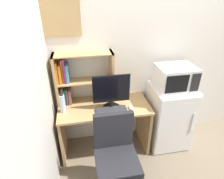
{
  "coord_description": "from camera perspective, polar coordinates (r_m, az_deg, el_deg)",
  "views": [
    {
      "loc": [
        -1.23,
        -2.36,
        2.15
      ],
      "look_at": [
        -0.85,
        -0.31,
        1.0
      ],
      "focal_mm": 30.56,
      "sensor_mm": 36.0,
      "label": 1
    }
  ],
  "objects": [
    {
      "name": "wall_corkboard",
      "position": [
        2.38,
        -16.83,
        19.74
      ],
      "size": [
        0.59,
        0.02,
        0.41
      ],
      "primitive_type": "cube",
      "color": "tan"
    },
    {
      "name": "monitor",
      "position": [
        2.36,
        -0.18,
        -0.5
      ],
      "size": [
        0.47,
        0.22,
        0.46
      ],
      "color": "black",
      "rests_on": "desk"
    },
    {
      "name": "wall_back",
      "position": [
        3.01,
        23.28,
        10.11
      ],
      "size": [
        6.4,
        0.04,
        2.6
      ],
      "primitive_type": "cube",
      "color": "silver",
      "rests_on": "ground_plane"
    },
    {
      "name": "computer_mouse",
      "position": [
        2.47,
        5.71,
        -5.36
      ],
      "size": [
        0.06,
        0.11,
        0.03
      ],
      "primitive_type": "ellipsoid",
      "color": "silver",
      "rests_on": "desk"
    },
    {
      "name": "water_bottle",
      "position": [
        2.42,
        -14.59,
        -4.07
      ],
      "size": [
        0.07,
        0.07,
        0.26
      ],
      "color": "silver",
      "rests_on": "desk"
    },
    {
      "name": "hutch_bookshelf",
      "position": [
        2.49,
        -10.83,
        3.33
      ],
      "size": [
        0.74,
        0.23,
        0.67
      ],
      "color": "tan",
      "rests_on": "desk"
    },
    {
      "name": "desk",
      "position": [
        2.65,
        -2.26,
        -9.08
      ],
      "size": [
        1.2,
        0.57,
        0.75
      ],
      "color": "tan",
      "rests_on": "ground_plane"
    },
    {
      "name": "desk_chair",
      "position": [
        2.27,
        1.12,
        -20.57
      ],
      "size": [
        0.53,
        0.53,
        0.97
      ],
      "color": "black",
      "rests_on": "ground_plane"
    },
    {
      "name": "mini_fridge",
      "position": [
        2.91,
        16.5,
        -7.66
      ],
      "size": [
        0.56,
        0.55,
        0.95
      ],
      "color": "white",
      "rests_on": "ground_plane"
    },
    {
      "name": "microwave",
      "position": [
        2.61,
        18.36,
        3.5
      ],
      "size": [
        0.48,
        0.38,
        0.3
      ],
      "color": "silver",
      "rests_on": "mini_fridge"
    },
    {
      "name": "keyboard",
      "position": [
        2.42,
        -0.27,
        -6.18
      ],
      "size": [
        0.4,
        0.14,
        0.02
      ],
      "primitive_type": "cube",
      "color": "#333338",
      "rests_on": "desk"
    },
    {
      "name": "wall_left",
      "position": [
        1.21,
        -27.49,
        -20.33
      ],
      "size": [
        0.04,
        4.4,
        2.6
      ],
      "primitive_type": "cube",
      "color": "silver",
      "rests_on": "ground_plane"
    }
  ]
}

